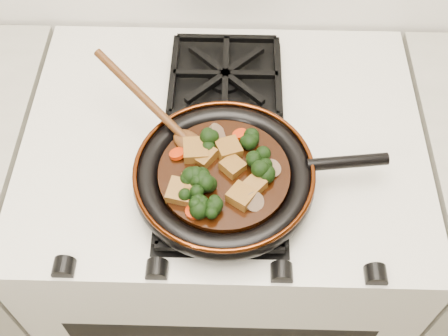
{
  "coord_description": "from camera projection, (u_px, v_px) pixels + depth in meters",
  "views": [
    {
      "loc": [
        0.02,
        1.03,
        1.74
      ],
      "look_at": [
        0.0,
        1.57,
        0.97
      ],
      "focal_mm": 45.0,
      "sensor_mm": 36.0,
      "label": 1
    }
  ],
  "objects": [
    {
      "name": "skillet",
      "position": [
        225.0,
        177.0,
        0.96
      ],
      "size": [
        0.44,
        0.31,
        0.05
      ],
      "rotation": [
        0.0,
        0.0,
        0.12
      ],
      "color": "black",
      "rests_on": "burner_grate_front"
    },
    {
      "name": "broccoli_floret_1",
      "position": [
        201.0,
        188.0,
        0.91
      ],
      "size": [
        0.08,
        0.08,
        0.07
      ],
      "primitive_type": null,
      "rotation": [
        0.14,
        -0.04,
        1.22
      ],
      "color": "black",
      "rests_on": "braising_sauce"
    },
    {
      "name": "tofu_cube_4",
      "position": [
        241.0,
        196.0,
        0.91
      ],
      "size": [
        0.05,
        0.05,
        0.02
      ],
      "primitive_type": "cube",
      "rotation": [
        0.05,
        0.03,
        2.54
      ],
      "color": "brown",
      "rests_on": "braising_sauce"
    },
    {
      "name": "broccoli_floret_0",
      "position": [
        214.0,
        143.0,
        0.97
      ],
      "size": [
        0.08,
        0.09,
        0.06
      ],
      "primitive_type": null,
      "rotation": [
        -0.1,
        -0.12,
        2.57
      ],
      "color": "black",
      "rests_on": "braising_sauce"
    },
    {
      "name": "broccoli_floret_4",
      "position": [
        260.0,
        172.0,
        0.93
      ],
      "size": [
        0.09,
        0.08,
        0.06
      ],
      "primitive_type": null,
      "rotation": [
        0.13,
        0.09,
        0.77
      ],
      "color": "black",
      "rests_on": "braising_sauce"
    },
    {
      "name": "burner_grate_front",
      "position": [
        222.0,
        195.0,
        0.97
      ],
      "size": [
        0.23,
        0.23,
        0.03
      ],
      "primitive_type": null,
      "color": "black",
      "rests_on": "stove"
    },
    {
      "name": "braising_sauce",
      "position": [
        224.0,
        175.0,
        0.95
      ],
      "size": [
        0.22,
        0.22,
        0.02
      ],
      "primitive_type": "cylinder",
      "color": "black",
      "rests_on": "skillet"
    },
    {
      "name": "mushroom_slice_2",
      "position": [
        271.0,
        168.0,
        0.94
      ],
      "size": [
        0.04,
        0.04,
        0.02
      ],
      "primitive_type": "cylinder",
      "rotation": [
        0.42,
        0.0,
        1.21
      ],
      "color": "brown",
      "rests_on": "braising_sauce"
    },
    {
      "name": "broccoli_floret_5",
      "position": [
        251.0,
        140.0,
        0.97
      ],
      "size": [
        0.08,
        0.09,
        0.06
      ],
      "primitive_type": null,
      "rotation": [
        -0.01,
        0.21,
        0.94
      ],
      "color": "black",
      "rests_on": "braising_sauce"
    },
    {
      "name": "wooden_spoon",
      "position": [
        161.0,
        115.0,
        0.98
      ],
      "size": [
        0.13,
        0.12,
        0.23
      ],
      "rotation": [
        0.0,
        0.0,
        2.43
      ],
      "color": "#4B2910",
      "rests_on": "braising_sauce"
    },
    {
      "name": "stove",
      "position": [
        224.0,
        245.0,
        1.43
      ],
      "size": [
        0.76,
        0.6,
        0.9
      ],
      "primitive_type": "cube",
      "color": "silver",
      "rests_on": "ground"
    },
    {
      "name": "burner_grate_back",
      "position": [
        225.0,
        77.0,
        1.13
      ],
      "size": [
        0.23,
        0.23,
        0.03
      ],
      "primitive_type": null,
      "color": "black",
      "rests_on": "stove"
    },
    {
      "name": "tofu_cube_5",
      "position": [
        194.0,
        183.0,
        0.92
      ],
      "size": [
        0.05,
        0.04,
        0.03
      ],
      "primitive_type": "cube",
      "rotation": [
        -0.06,
        0.1,
        0.23
      ],
      "color": "brown",
      "rests_on": "braising_sauce"
    },
    {
      "name": "mushroom_slice_0",
      "position": [
        218.0,
        132.0,
        0.98
      ],
      "size": [
        0.04,
        0.04,
        0.03
      ],
      "primitive_type": "cylinder",
      "rotation": [
        0.74,
        0.0,
        1.84
      ],
      "color": "brown",
      "rests_on": "braising_sauce"
    },
    {
      "name": "broccoli_floret_3",
      "position": [
        196.0,
        181.0,
        0.92
      ],
      "size": [
        0.08,
        0.09,
        0.07
      ],
      "primitive_type": null,
      "rotation": [
        -0.24,
        0.09,
        0.3
      ],
      "color": "black",
      "rests_on": "braising_sauce"
    },
    {
      "name": "carrot_coin_3",
      "position": [
        177.0,
        154.0,
        0.96
      ],
      "size": [
        0.03,
        0.03,
        0.02
      ],
      "primitive_type": "cylinder",
      "rotation": [
        -0.22,
        -0.23,
        0.0
      ],
      "color": "#BA2705",
      "rests_on": "braising_sauce"
    },
    {
      "name": "broccoli_floret_2",
      "position": [
        207.0,
        211.0,
        0.89
      ],
      "size": [
        0.07,
        0.07,
        0.06
      ],
      "primitive_type": null,
      "rotation": [
        0.16,
        0.1,
        0.08
      ],
      "color": "black",
      "rests_on": "braising_sauce"
    },
    {
      "name": "tofu_cube_6",
      "position": [
        228.0,
        149.0,
        0.96
      ],
      "size": [
        0.05,
        0.05,
        0.03
      ],
      "primitive_type": "cube",
      "rotation": [
        0.08,
        0.04,
        1.97
      ],
      "color": "brown",
      "rests_on": "braising_sauce"
    },
    {
      "name": "mushroom_slice_1",
      "position": [
        254.0,
        202.0,
        0.9
      ],
      "size": [
        0.04,
        0.04,
        0.03
      ],
      "primitive_type": "cylinder",
      "rotation": [
        0.64,
        0.0,
        0.63
      ],
      "color": "brown",
      "rests_on": "braising_sauce"
    },
    {
      "name": "tofu_cube_0",
      "position": [
        181.0,
        192.0,
        0.91
      ],
      "size": [
        0.05,
        0.05,
        0.03
      ],
      "primitive_type": "cube",
      "rotation": [
        -0.0,
        -0.07,
        1.35
      ],
      "color": "brown",
      "rests_on": "braising_sauce"
    },
    {
      "name": "tofu_cube_7",
      "position": [
        233.0,
        167.0,
        0.94
      ],
      "size": [
        0.05,
        0.05,
        0.02
      ],
      "primitive_type": "cube",
      "rotation": [
        0.07,
        0.01,
        2.36
      ],
      "color": "brown",
      "rests_on": "braising_sauce"
    },
    {
      "name": "carrot_coin_4",
      "position": [
        264.0,
        165.0,
        0.95
      ],
      "size": [
        0.03,
        0.03,
        0.02
      ],
      "primitive_type": "cylinder",
      "rotation": [
        -0.02,
        0.33,
        0.0
      ],
      "color": "#BA2705",
      "rests_on": "braising_sauce"
    },
    {
      "name": "broccoli_floret_6",
      "position": [
        256.0,
        160.0,
        0.95
      ],
      "size": [
        0.08,
        0.09,
        0.06
      ],
      "primitive_type": null,
      "rotation": [
        0.15,
        0.08,
        2.3
      ],
      "color": "black",
      "rests_on": "braising_sauce"
    },
    {
      "name": "carrot_coin_0",
      "position": [
        183.0,
        189.0,
        0.92
      ],
      "size": [
        0.03,
        0.03,
        0.02
      ],
      "primitive_type": "cylinder",
      "rotation": [
        0.3,
        0.12,
        0.0
      ],
      "color": "#BA2705",
      "rests_on": "braising_sauce"
    },
    {
      "name": "carrot_coin_1",
      "position": [
        240.0,
        134.0,
        0.98
      ],
      "size": [
        0.03,
        0.03,
        0.02
      ],
      "primitive_type": "cylinder",
      "rotation": [
        -0.2,
        -0.31,
        0.0
      ],
      "color": "#BA2705",
      "rests_on": "braising_sauce"
    },
    {
      "name": "tofu_cube_2",
      "position": [
        196.0,
        150.0,
        0.96
      ],
      "size": [
        0.05,
        0.05,
        0.02
      ],
      "primitive_type": "cube",
      "rotation": [
        -0.01,
        -0.01,
        0.1
      ],
      "color": "brown",
      "rests_on": "braising_sauce"
    },
    {
      "name": "broccoli_floret_7",
      "position": [
        191.0,
        202.0,
        0.9
      ],
      "size": [
        0.08,
        0.08,
        0.06
      ],
      "primitive_type": null,
      "rotation": [
        -0.04,
        -0.14,
        2.73
      ],
      "color": "black",
      "rests_on": "braising_sauce"
    },
    {
      "name": "tofu_cube_1",
      "position": [
        204.0,
        156.0,
        0.95
      ],
      "size": [
        0.05,
        0.05,
        0.03
      ],
      "primitive_type": "cube",
      "rotation": [
        -0.09,
        0.09,
        2.49
      ],
      "color": "brown",
      "rests_on": "braising_sauce"
    },
    {
      "name": "tofu_cube_3",
      "position": [
        254.0,
        186.0,
        0.92
      ],
      "size": [
        0.05,
        0.05,
        0.02
      ],
      "primitive_type": "cube",
      "rotation": [
        -0.04,
        -0.08,
        0.81
      ],
      "color": "brown",
      "rests_on": "braising_sauce"
    },
    {
      "name": "carrot_coin_2",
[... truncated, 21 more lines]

